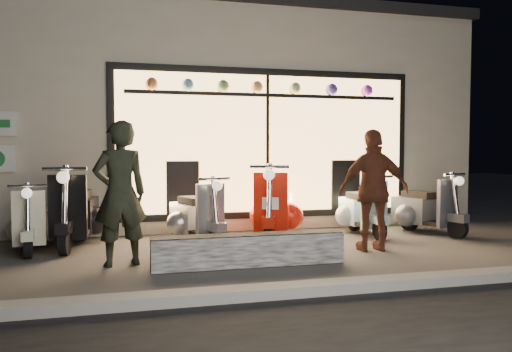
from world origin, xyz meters
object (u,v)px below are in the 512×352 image
(graffiti_barrier, at_px, (249,250))
(woman, at_px, (374,190))
(scooter_red, at_px, (275,209))
(scooter_silver, at_px, (194,216))
(man, at_px, (120,194))

(graffiti_barrier, bearing_deg, woman, 13.95)
(scooter_red, bearing_deg, graffiti_barrier, -92.82)
(scooter_silver, xyz_separation_m, scooter_red, (1.33, 0.05, 0.07))
(graffiti_barrier, bearing_deg, scooter_silver, 104.03)
(scooter_red, height_order, woman, woman)
(scooter_silver, distance_m, woman, 2.77)
(scooter_silver, bearing_deg, scooter_red, -17.04)
(scooter_red, bearing_deg, man, -126.91)
(graffiti_barrier, relative_size, scooter_silver, 1.72)
(scooter_red, xyz_separation_m, man, (-2.42, -1.42, 0.43))
(graffiti_barrier, bearing_deg, man, 164.61)
(scooter_silver, xyz_separation_m, woman, (2.39, -1.31, 0.47))
(man, bearing_deg, woman, 167.95)
(man, height_order, woman, man)
(graffiti_barrier, xyz_separation_m, scooter_red, (0.88, 1.84, 0.27))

